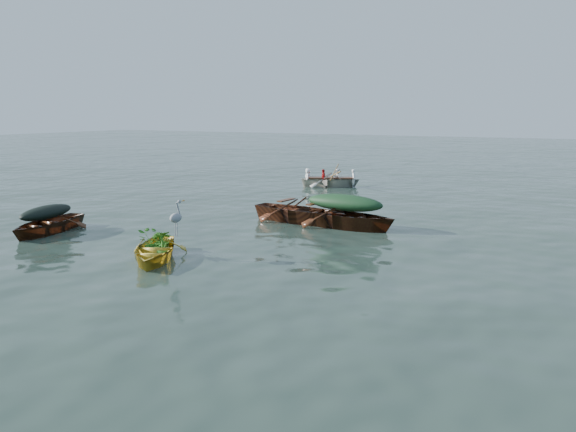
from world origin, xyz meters
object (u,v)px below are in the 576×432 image
(dark_covered_boat, at_px, (48,233))
(rowed_boat, at_px, (330,187))
(green_tarp_boat, at_px, (344,228))
(heron, at_px, (176,224))
(yellow_dinghy, at_px, (155,260))
(open_wooden_boat, at_px, (300,222))

(dark_covered_boat, xyz_separation_m, rowed_boat, (3.46, 13.48, 0.00))
(green_tarp_boat, distance_m, heron, 5.94)
(yellow_dinghy, xyz_separation_m, open_wooden_boat, (1.12, 5.88, 0.00))
(open_wooden_boat, xyz_separation_m, rowed_boat, (-2.60, 8.52, 0.00))
(dark_covered_boat, distance_m, rowed_boat, 13.91)
(open_wooden_boat, bearing_deg, dark_covered_boat, 136.85)
(green_tarp_boat, height_order, open_wooden_boat, open_wooden_boat)
(yellow_dinghy, height_order, heron, heron)
(green_tarp_boat, bearing_deg, yellow_dinghy, 159.57)
(rowed_boat, bearing_deg, green_tarp_boat, -178.03)
(green_tarp_boat, bearing_deg, rowed_boat, 30.86)
(rowed_boat, bearing_deg, heron, 163.88)
(yellow_dinghy, bearing_deg, heron, 5.19)
(dark_covered_boat, height_order, rowed_boat, dark_covered_boat)
(rowed_boat, bearing_deg, dark_covered_boat, 141.64)
(yellow_dinghy, bearing_deg, rowed_boat, 65.53)
(heron, bearing_deg, rowed_boat, 67.46)
(green_tarp_boat, bearing_deg, heron, 162.19)
(open_wooden_boat, distance_m, heron, 5.67)
(heron, bearing_deg, green_tarp_boat, 36.87)
(yellow_dinghy, relative_size, green_tarp_boat, 0.68)
(rowed_boat, distance_m, heron, 14.24)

